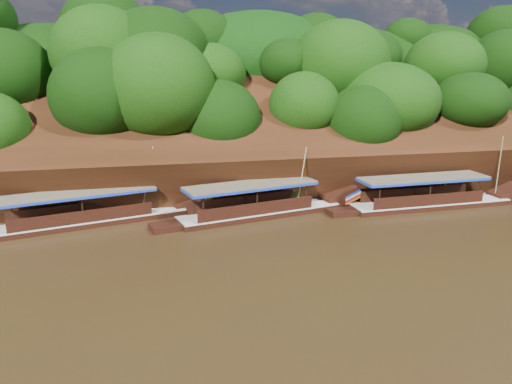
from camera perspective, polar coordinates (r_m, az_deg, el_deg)
ground at (r=27.16m, az=8.95°, el=-7.13°), size 160.00×160.00×0.00m
riverbank at (r=47.80m, az=-0.98°, el=4.79°), size 120.00×30.06×19.40m
boat_0 at (r=37.87m, az=20.23°, el=-0.83°), size 14.01×2.71×5.46m
boat_1 at (r=33.59m, az=1.56°, el=-1.78°), size 13.39×4.87×4.98m
boat_2 at (r=33.50m, az=-16.90°, el=-2.51°), size 13.95×5.34×5.09m
reeds at (r=34.96m, az=0.32°, el=-0.49°), size 50.81×2.66×2.05m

